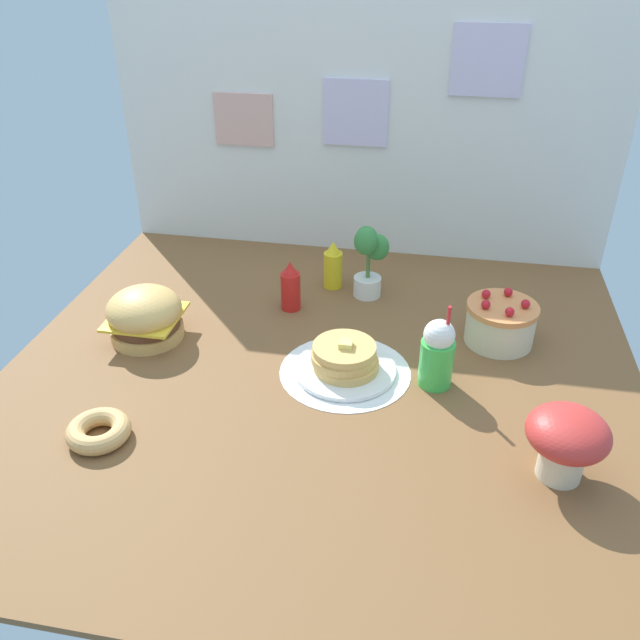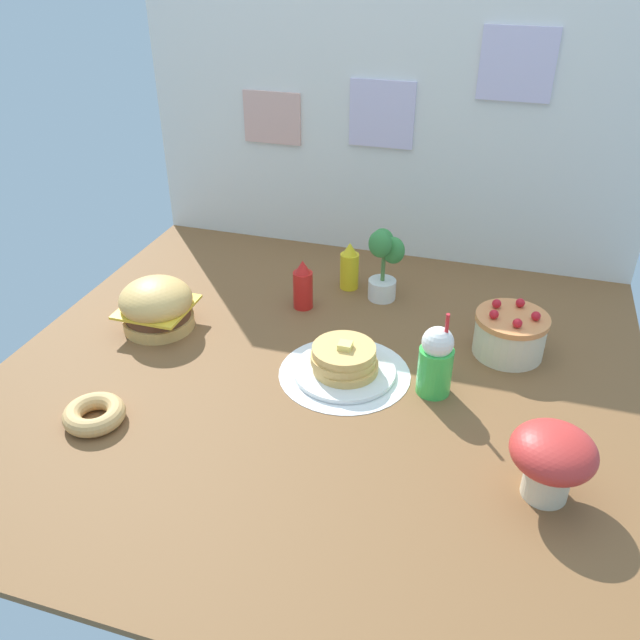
{
  "view_description": "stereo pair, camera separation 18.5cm",
  "coord_description": "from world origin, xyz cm",
  "px_view_note": "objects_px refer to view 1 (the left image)",
  "views": [
    {
      "loc": [
        29.79,
        -157.57,
        117.35
      ],
      "look_at": [
        -0.12,
        2.5,
        17.68
      ],
      "focal_mm": 36.95,
      "sensor_mm": 36.0,
      "label": 1
    },
    {
      "loc": [
        47.73,
        -153.15,
        117.35
      ],
      "look_at": [
        -0.12,
        2.5,
        17.68
      ],
      "focal_mm": 36.95,
      "sensor_mm": 36.0,
      "label": 2
    }
  ],
  "objects_px": {
    "layer_cake": "(500,323)",
    "ketchup_bottle": "(291,287)",
    "donut_pink_glaze": "(99,430)",
    "mushroom_stool": "(567,439)",
    "mustard_bottle": "(333,266)",
    "potted_plant": "(369,258)",
    "cream_soda_cup": "(437,353)",
    "burger": "(145,315)",
    "pancake_stack": "(345,361)"
  },
  "relations": [
    {
      "from": "pancake_stack",
      "to": "ketchup_bottle",
      "type": "xyz_separation_m",
      "value": [
        -0.24,
        0.34,
        0.04
      ]
    },
    {
      "from": "cream_soda_cup",
      "to": "donut_pink_glaze",
      "type": "relative_size",
      "value": 1.61
    },
    {
      "from": "layer_cake",
      "to": "donut_pink_glaze",
      "type": "relative_size",
      "value": 1.34
    },
    {
      "from": "layer_cake",
      "to": "cream_soda_cup",
      "type": "relative_size",
      "value": 0.83
    },
    {
      "from": "burger",
      "to": "mustard_bottle",
      "type": "xyz_separation_m",
      "value": [
        0.54,
        0.45,
        0.0
      ]
    },
    {
      "from": "ketchup_bottle",
      "to": "cream_soda_cup",
      "type": "relative_size",
      "value": 0.67
    },
    {
      "from": "layer_cake",
      "to": "potted_plant",
      "type": "relative_size",
      "value": 0.82
    },
    {
      "from": "burger",
      "to": "layer_cake",
      "type": "height_order",
      "value": "burger"
    },
    {
      "from": "layer_cake",
      "to": "ketchup_bottle",
      "type": "xyz_separation_m",
      "value": [
        -0.71,
        0.09,
        0.01
      ]
    },
    {
      "from": "burger",
      "to": "mushroom_stool",
      "type": "xyz_separation_m",
      "value": [
        1.25,
        -0.41,
        0.04
      ]
    },
    {
      "from": "layer_cake",
      "to": "potted_plant",
      "type": "height_order",
      "value": "potted_plant"
    },
    {
      "from": "layer_cake",
      "to": "mushroom_stool",
      "type": "height_order",
      "value": "mushroom_stool"
    },
    {
      "from": "pancake_stack",
      "to": "mushroom_stool",
      "type": "xyz_separation_m",
      "value": [
        0.58,
        -0.33,
        0.08
      ]
    },
    {
      "from": "cream_soda_cup",
      "to": "mushroom_stool",
      "type": "bearing_deg",
      "value": -45.71
    },
    {
      "from": "burger",
      "to": "pancake_stack",
      "type": "relative_size",
      "value": 0.78
    },
    {
      "from": "donut_pink_glaze",
      "to": "mushroom_stool",
      "type": "bearing_deg",
      "value": 4.09
    },
    {
      "from": "potted_plant",
      "to": "donut_pink_glaze",
      "type": "bearing_deg",
      "value": -123.61
    },
    {
      "from": "pancake_stack",
      "to": "potted_plant",
      "type": "bearing_deg",
      "value": 88.93
    },
    {
      "from": "ketchup_bottle",
      "to": "mushroom_stool",
      "type": "relative_size",
      "value": 0.91
    },
    {
      "from": "pancake_stack",
      "to": "ketchup_bottle",
      "type": "bearing_deg",
      "value": 125.32
    },
    {
      "from": "mushroom_stool",
      "to": "ketchup_bottle",
      "type": "bearing_deg",
      "value": 140.83
    },
    {
      "from": "ketchup_bottle",
      "to": "mustard_bottle",
      "type": "height_order",
      "value": "same"
    },
    {
      "from": "layer_cake",
      "to": "mushroom_stool",
      "type": "bearing_deg",
      "value": -78.43
    },
    {
      "from": "pancake_stack",
      "to": "mushroom_stool",
      "type": "distance_m",
      "value": 0.67
    },
    {
      "from": "donut_pink_glaze",
      "to": "mushroom_stool",
      "type": "distance_m",
      "value": 1.18
    },
    {
      "from": "pancake_stack",
      "to": "layer_cake",
      "type": "relative_size",
      "value": 1.36
    },
    {
      "from": "burger",
      "to": "ketchup_bottle",
      "type": "height_order",
      "value": "ketchup_bottle"
    },
    {
      "from": "burger",
      "to": "donut_pink_glaze",
      "type": "relative_size",
      "value": 1.43
    },
    {
      "from": "cream_soda_cup",
      "to": "mushroom_stool",
      "type": "xyz_separation_m",
      "value": [
        0.31,
        -0.32,
        0.01
      ]
    },
    {
      "from": "layer_cake",
      "to": "burger",
      "type": "bearing_deg",
      "value": -170.77
    },
    {
      "from": "layer_cake",
      "to": "cream_soda_cup",
      "type": "distance_m",
      "value": 0.33
    },
    {
      "from": "mustard_bottle",
      "to": "potted_plant",
      "type": "bearing_deg",
      "value": -17.35
    },
    {
      "from": "burger",
      "to": "pancake_stack",
      "type": "height_order",
      "value": "burger"
    },
    {
      "from": "mustard_bottle",
      "to": "donut_pink_glaze",
      "type": "distance_m",
      "value": 1.05
    },
    {
      "from": "potted_plant",
      "to": "cream_soda_cup",
      "type": "bearing_deg",
      "value": -62.36
    },
    {
      "from": "ketchup_bottle",
      "to": "cream_soda_cup",
      "type": "xyz_separation_m",
      "value": [
        0.51,
        -0.35,
        0.02
      ]
    },
    {
      "from": "donut_pink_glaze",
      "to": "mushroom_stool",
      "type": "height_order",
      "value": "mushroom_stool"
    },
    {
      "from": "mushroom_stool",
      "to": "donut_pink_glaze",
      "type": "bearing_deg",
      "value": -175.91
    },
    {
      "from": "burger",
      "to": "potted_plant",
      "type": "height_order",
      "value": "potted_plant"
    },
    {
      "from": "burger",
      "to": "mustard_bottle",
      "type": "relative_size",
      "value": 1.33
    },
    {
      "from": "ketchup_bottle",
      "to": "mushroom_stool",
      "type": "distance_m",
      "value": 1.07
    },
    {
      "from": "cream_soda_cup",
      "to": "potted_plant",
      "type": "height_order",
      "value": "potted_plant"
    },
    {
      "from": "burger",
      "to": "ketchup_bottle",
      "type": "xyz_separation_m",
      "value": [
        0.42,
        0.27,
        0.0
      ]
    },
    {
      "from": "pancake_stack",
      "to": "burger",
      "type": "bearing_deg",
      "value": 173.47
    },
    {
      "from": "pancake_stack",
      "to": "ketchup_bottle",
      "type": "height_order",
      "value": "ketchup_bottle"
    },
    {
      "from": "pancake_stack",
      "to": "mustard_bottle",
      "type": "relative_size",
      "value": 1.7
    },
    {
      "from": "pancake_stack",
      "to": "cream_soda_cup",
      "type": "bearing_deg",
      "value": -1.49
    },
    {
      "from": "potted_plant",
      "to": "mushroom_stool",
      "type": "distance_m",
      "value": 1.0
    },
    {
      "from": "cream_soda_cup",
      "to": "mustard_bottle",
      "type": "bearing_deg",
      "value": 126.3
    },
    {
      "from": "layer_cake",
      "to": "donut_pink_glaze",
      "type": "height_order",
      "value": "layer_cake"
    }
  ]
}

